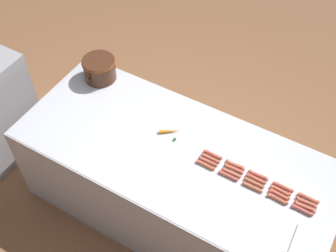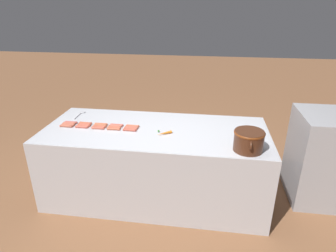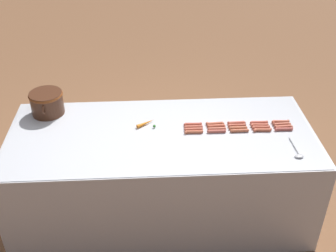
# 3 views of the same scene
# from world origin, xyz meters

# --- Properties ---
(ground_plane) EXTENTS (20.00, 20.00, 0.00)m
(ground_plane) POSITION_xyz_m (0.00, 0.00, 0.00)
(ground_plane) COLOR brown
(griddle_counter) EXTENTS (1.08, 2.49, 0.86)m
(griddle_counter) POSITION_xyz_m (0.00, 0.00, 0.43)
(griddle_counter) COLOR #BCBCC1
(griddle_counter) RESTS_ON ground_plane
(back_cabinet) EXTENTS (0.72, 0.79, 1.04)m
(back_cabinet) POSITION_xyz_m (-0.24, 1.97, 0.52)
(back_cabinet) COLOR #A0A0A4
(back_cabinet) RESTS_ON ground_plane
(hot_dog_0) EXTENTS (0.03, 0.16, 0.03)m
(hot_dog_0) POSITION_xyz_m (-0.02, -1.00, 0.88)
(hot_dog_0) COLOR #B05046
(hot_dog_0) RESTS_ON griddle_counter
(hot_dog_1) EXTENTS (0.04, 0.16, 0.03)m
(hot_dog_1) POSITION_xyz_m (-0.02, -0.82, 0.88)
(hot_dog_1) COLOR #BA593E
(hot_dog_1) RESTS_ON griddle_counter
(hot_dog_2) EXTENTS (0.03, 0.16, 0.03)m
(hot_dog_2) POSITION_xyz_m (-0.02, -0.63, 0.88)
(hot_dog_2) COLOR #B85C3E
(hot_dog_2) RESTS_ON griddle_counter
(hot_dog_3) EXTENTS (0.03, 0.16, 0.03)m
(hot_dog_3) POSITION_xyz_m (-0.02, -0.45, 0.88)
(hot_dog_3) COLOR #B35446
(hot_dog_3) RESTS_ON griddle_counter
(hot_dog_4) EXTENTS (0.03, 0.16, 0.03)m
(hot_dog_4) POSITION_xyz_m (-0.02, -0.26, 0.88)
(hot_dog_4) COLOR #BC5D40
(hot_dog_4) RESTS_ON griddle_counter
(hot_dog_5) EXTENTS (0.04, 0.16, 0.03)m
(hot_dog_5) POSITION_xyz_m (0.02, -1.00, 0.88)
(hot_dog_5) COLOR #BE5E46
(hot_dog_5) RESTS_ON griddle_counter
(hot_dog_6) EXTENTS (0.04, 0.16, 0.03)m
(hot_dog_6) POSITION_xyz_m (0.02, -0.82, 0.88)
(hot_dog_6) COLOR #BA5640
(hot_dog_6) RESTS_ON griddle_counter
(hot_dog_7) EXTENTS (0.03, 0.16, 0.03)m
(hot_dog_7) POSITION_xyz_m (0.02, -0.63, 0.88)
(hot_dog_7) COLOR #B25D3D
(hot_dog_7) RESTS_ON griddle_counter
(hot_dog_8) EXTENTS (0.03, 0.16, 0.03)m
(hot_dog_8) POSITION_xyz_m (0.02, -0.45, 0.88)
(hot_dog_8) COLOR #B65E46
(hot_dog_8) RESTS_ON griddle_counter
(hot_dog_9) EXTENTS (0.03, 0.16, 0.03)m
(hot_dog_9) POSITION_xyz_m (0.02, -0.26, 0.88)
(hot_dog_9) COLOR #B55743
(hot_dog_9) RESTS_ON griddle_counter
(hot_dog_10) EXTENTS (0.04, 0.16, 0.03)m
(hot_dog_10) POSITION_xyz_m (0.06, -1.00, 0.88)
(hot_dog_10) COLOR #B85B44
(hot_dog_10) RESTS_ON griddle_counter
(hot_dog_11) EXTENTS (0.04, 0.16, 0.03)m
(hot_dog_11) POSITION_xyz_m (0.05, -0.81, 0.88)
(hot_dog_11) COLOR #B95741
(hot_dog_11) RESTS_ON griddle_counter
(hot_dog_12) EXTENTS (0.03, 0.16, 0.03)m
(hot_dog_12) POSITION_xyz_m (0.06, -0.63, 0.88)
(hot_dog_12) COLOR #B7563F
(hot_dog_12) RESTS_ON griddle_counter
(hot_dog_13) EXTENTS (0.03, 0.16, 0.03)m
(hot_dog_13) POSITION_xyz_m (0.06, -0.45, 0.88)
(hot_dog_13) COLOR #BF5940
(hot_dog_13) RESTS_ON griddle_counter
(hot_dog_14) EXTENTS (0.03, 0.16, 0.03)m
(hot_dog_14) POSITION_xyz_m (0.06, -0.27, 0.88)
(hot_dog_14) COLOR #B75843
(hot_dog_14) RESTS_ON griddle_counter
(hot_dog_15) EXTENTS (0.03, 0.16, 0.03)m
(hot_dog_15) POSITION_xyz_m (0.10, -1.00, 0.88)
(hot_dog_15) COLOR #B55941
(hot_dog_15) RESTS_ON griddle_counter
(hot_dog_16) EXTENTS (0.03, 0.16, 0.03)m
(hot_dog_16) POSITION_xyz_m (0.09, -0.82, 0.88)
(hot_dog_16) COLOR #BD5443
(hot_dog_16) RESTS_ON griddle_counter
(hot_dog_17) EXTENTS (0.03, 0.16, 0.03)m
(hot_dog_17) POSITION_xyz_m (0.10, -0.63, 0.88)
(hot_dog_17) COLOR #BC5541
(hot_dog_17) RESTS_ON griddle_counter
(hot_dog_18) EXTENTS (0.04, 0.16, 0.03)m
(hot_dog_18) POSITION_xyz_m (0.10, -0.45, 0.88)
(hot_dog_18) COLOR #B95A3F
(hot_dog_18) RESTS_ON griddle_counter
(hot_dog_19) EXTENTS (0.03, 0.16, 0.03)m
(hot_dog_19) POSITION_xyz_m (0.10, -0.26, 0.88)
(hot_dog_19) COLOR #BB513F
(hot_dog_19) RESTS_ON griddle_counter
(bean_pot) EXTENTS (0.36, 0.29, 0.20)m
(bean_pot) POSITION_xyz_m (0.37, 0.96, 0.97)
(bean_pot) COLOR #472616
(bean_pot) RESTS_ON griddle_counter
(serving_spoon) EXTENTS (0.27, 0.07, 0.02)m
(serving_spoon) POSITION_xyz_m (-0.33, -1.01, 0.87)
(serving_spoon) COLOR #B7B7BC
(serving_spoon) RESTS_ON griddle_counter
(carrot) EXTENTS (0.12, 0.16, 0.03)m
(carrot) POSITION_xyz_m (0.13, 0.12, 0.88)
(carrot) COLOR orange
(carrot) RESTS_ON griddle_counter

